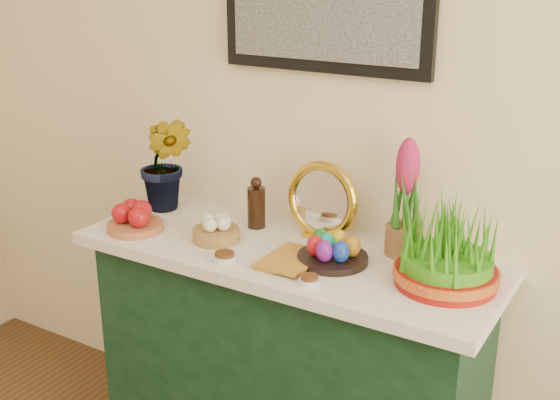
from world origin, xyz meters
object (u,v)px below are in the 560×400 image
Objects in this scene: sideboard at (287,370)px; book at (269,254)px; hyacinth_green at (165,148)px; wheatgrass_sabzeh at (448,250)px; mirror at (322,201)px.

book reaches higher than sideboard.
hyacinth_green is 1.11m from wheatgrass_sabzeh.
book is at bearing -35.98° from hyacinth_green.
wheatgrass_sabzeh is at bearing 11.06° from book.
book is (-0.06, -0.23, -0.11)m from mirror.
mirror reaches higher than wheatgrass_sabzeh.
hyacinth_green is (-0.57, 0.08, 0.70)m from sideboard.
hyacinth_green is 0.63m from mirror.
mirror is 0.27m from book.
book is (-0.01, -0.10, 0.48)m from sideboard.
book is at bearing -169.28° from wheatgrass_sabzeh.
mirror is (0.05, 0.13, 0.59)m from sideboard.
book is at bearing -95.01° from sideboard.
hyacinth_green is at bearing 175.79° from wheatgrass_sabzeh.
sideboard is 4.83× the size of mirror.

